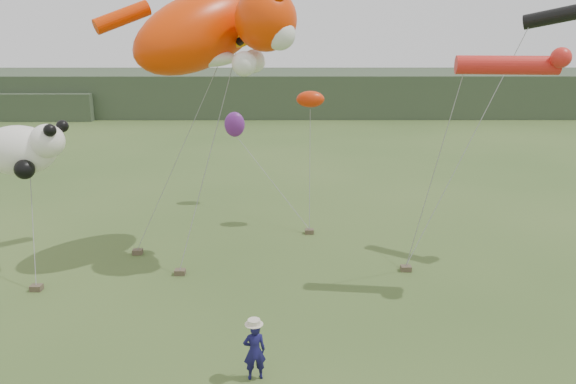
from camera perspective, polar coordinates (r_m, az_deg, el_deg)
The scene contains 9 objects.
ground at distance 15.40m, azimuth -1.39°, elevation -16.08°, with size 120.00×120.00×0.00m, color #385123.
headland at distance 58.14m, azimuth -3.61°, elevation 10.05°, with size 90.00×13.00×4.00m.
festival_attendant at distance 14.11m, azimuth -3.42°, elevation -15.82°, with size 0.55×0.36×1.51m, color #141246.
sandbag_anchors at distance 20.77m, azimuth -7.05°, elevation -6.93°, with size 12.77×5.55×0.19m.
cat_kite at distance 20.08m, azimuth -7.44°, elevation 16.06°, with size 7.32×5.97×4.12m.
fish_kite at distance 20.41m, azimuth -6.43°, elevation 15.36°, with size 2.18×1.43×1.04m.
tube_kites at distance 20.01m, azimuth 24.65°, elevation 13.94°, with size 6.05×4.68×2.34m.
panda_kite at distance 20.84m, azimuth -25.30°, elevation 3.93°, with size 2.98×1.93×1.85m.
misc_kites at distance 25.36m, azimuth -2.49°, elevation 7.85°, with size 4.50×3.70×2.48m.
Camera 1 is at (0.32, -13.00, 8.25)m, focal length 35.00 mm.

